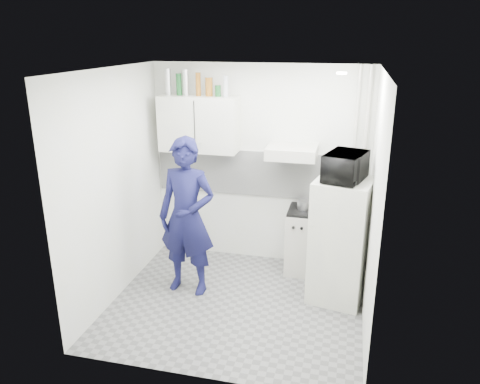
# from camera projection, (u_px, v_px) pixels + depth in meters

# --- Properties ---
(floor) EXTENTS (2.80, 2.80, 0.00)m
(floor) POSITION_uv_depth(u_px,v_px,m) (236.00, 304.00, 5.34)
(floor) COLOR slate
(floor) RESTS_ON ground
(ceiling) EXTENTS (2.80, 2.80, 0.00)m
(ceiling) POSITION_uv_depth(u_px,v_px,m) (236.00, 70.00, 4.52)
(ceiling) COLOR white
(ceiling) RESTS_ON wall_back
(wall_back) EXTENTS (2.80, 0.00, 2.80)m
(wall_back) POSITION_uv_depth(u_px,v_px,m) (259.00, 166.00, 6.08)
(wall_back) COLOR silver
(wall_back) RESTS_ON floor
(wall_left) EXTENTS (0.00, 2.60, 2.60)m
(wall_left) POSITION_uv_depth(u_px,v_px,m) (115.00, 187.00, 5.24)
(wall_left) COLOR silver
(wall_left) RESTS_ON floor
(wall_right) EXTENTS (0.00, 2.60, 2.60)m
(wall_right) POSITION_uv_depth(u_px,v_px,m) (373.00, 207.00, 4.62)
(wall_right) COLOR silver
(wall_right) RESTS_ON floor
(person) EXTENTS (0.71, 0.49, 1.86)m
(person) POSITION_uv_depth(u_px,v_px,m) (187.00, 217.00, 5.37)
(person) COLOR #12133D
(person) RESTS_ON floor
(stove) EXTENTS (0.51, 0.51, 0.82)m
(stove) POSITION_uv_depth(u_px,v_px,m) (307.00, 241.00, 5.98)
(stove) COLOR beige
(stove) RESTS_ON floor
(fridge) EXTENTS (0.70, 0.70, 1.43)m
(fridge) POSITION_uv_depth(u_px,v_px,m) (340.00, 241.00, 5.26)
(fridge) COLOR white
(fridge) RESTS_ON floor
(stove_top) EXTENTS (0.49, 0.49, 0.03)m
(stove_top) POSITION_uv_depth(u_px,v_px,m) (308.00, 211.00, 5.85)
(stove_top) COLOR black
(stove_top) RESTS_ON stove
(saucepan) EXTENTS (0.19, 0.19, 0.11)m
(saucepan) POSITION_uv_depth(u_px,v_px,m) (305.00, 205.00, 5.85)
(saucepan) COLOR silver
(saucepan) RESTS_ON stove_top
(microwave) EXTENTS (0.63, 0.51, 0.30)m
(microwave) POSITION_uv_depth(u_px,v_px,m) (346.00, 167.00, 4.98)
(microwave) COLOR black
(microwave) RESTS_ON fridge
(bottle_a) EXTENTS (0.08, 0.08, 0.33)m
(bottle_a) POSITION_uv_depth(u_px,v_px,m) (168.00, 82.00, 5.84)
(bottle_a) COLOR silver
(bottle_a) RESTS_ON upper_cabinet
(bottle_b) EXTENTS (0.07, 0.07, 0.27)m
(bottle_b) POSITION_uv_depth(u_px,v_px,m) (179.00, 84.00, 5.81)
(bottle_b) COLOR #144C1E
(bottle_b) RESTS_ON upper_cabinet
(bottle_c) EXTENTS (0.08, 0.08, 0.32)m
(bottle_c) POSITION_uv_depth(u_px,v_px,m) (186.00, 82.00, 5.79)
(bottle_c) COLOR silver
(bottle_c) RESTS_ON upper_cabinet
(bottle_d) EXTENTS (0.06, 0.06, 0.28)m
(bottle_d) POSITION_uv_depth(u_px,v_px,m) (198.00, 84.00, 5.75)
(bottle_d) COLOR brown
(bottle_d) RESTS_ON upper_cabinet
(canister_a) EXTENTS (0.09, 0.09, 0.23)m
(canister_a) POSITION_uv_depth(u_px,v_px,m) (209.00, 87.00, 5.73)
(canister_a) COLOR brown
(canister_a) RESTS_ON upper_cabinet
(canister_b) EXTENTS (0.07, 0.07, 0.14)m
(canister_b) POSITION_uv_depth(u_px,v_px,m) (218.00, 91.00, 5.72)
(canister_b) COLOR #144C1E
(canister_b) RESTS_ON upper_cabinet
(bottle_e) EXTENTS (0.06, 0.06, 0.26)m
(bottle_e) POSITION_uv_depth(u_px,v_px,m) (226.00, 86.00, 5.68)
(bottle_e) COLOR #B2B7BC
(bottle_e) RESTS_ON upper_cabinet
(upper_cabinet) EXTENTS (1.00, 0.35, 0.70)m
(upper_cabinet) POSITION_uv_depth(u_px,v_px,m) (199.00, 124.00, 5.91)
(upper_cabinet) COLOR white
(upper_cabinet) RESTS_ON wall_back
(range_hood) EXTENTS (0.60, 0.50, 0.14)m
(range_hood) POSITION_uv_depth(u_px,v_px,m) (292.00, 152.00, 5.66)
(range_hood) COLOR beige
(range_hood) RESTS_ON wall_back
(backsplash) EXTENTS (2.74, 0.03, 0.60)m
(backsplash) POSITION_uv_depth(u_px,v_px,m) (259.00, 174.00, 6.10)
(backsplash) COLOR white
(backsplash) RESTS_ON wall_back
(pipe_a) EXTENTS (0.05, 0.05, 2.60)m
(pipe_a) POSITION_uv_depth(u_px,v_px,m) (362.00, 174.00, 5.72)
(pipe_a) COLOR beige
(pipe_a) RESTS_ON floor
(pipe_b) EXTENTS (0.04, 0.04, 2.60)m
(pipe_b) POSITION_uv_depth(u_px,v_px,m) (352.00, 174.00, 5.75)
(pipe_b) COLOR beige
(pipe_b) RESTS_ON floor
(ceiling_spot_fixture) EXTENTS (0.10, 0.10, 0.02)m
(ceiling_spot_fixture) POSITION_uv_depth(u_px,v_px,m) (342.00, 73.00, 4.49)
(ceiling_spot_fixture) COLOR white
(ceiling_spot_fixture) RESTS_ON ceiling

